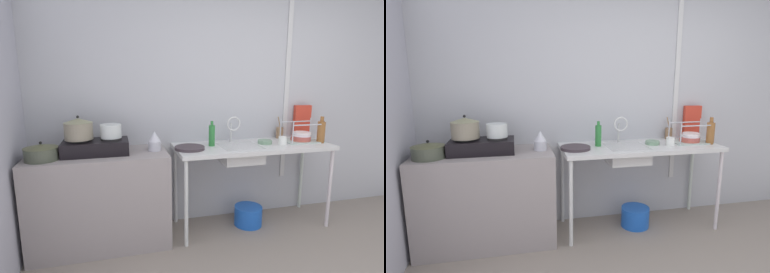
# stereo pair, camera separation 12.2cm
# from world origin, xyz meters

# --- Properties ---
(wall_back) EXTENTS (5.18, 0.10, 2.65)m
(wall_back) POSITION_xyz_m (0.00, 1.93, 1.32)
(wall_back) COLOR #ADAFB6
(wall_back) RESTS_ON ground
(wall_metal_strip) EXTENTS (0.05, 0.01, 2.12)m
(wall_metal_strip) POSITION_xyz_m (0.42, 1.87, 1.45)
(wall_metal_strip) COLOR silver
(counter_concrete) EXTENTS (1.19, 0.56, 0.85)m
(counter_concrete) POSITION_xyz_m (-1.56, 1.59, 0.43)
(counter_concrete) COLOR gray
(counter_concrete) RESTS_ON ground
(counter_sink) EXTENTS (1.56, 0.56, 0.85)m
(counter_sink) POSITION_xyz_m (-0.09, 1.59, 0.79)
(counter_sink) COLOR silver
(counter_sink) RESTS_ON ground
(stove) EXTENTS (0.55, 0.31, 0.14)m
(stove) POSITION_xyz_m (-1.58, 1.59, 0.92)
(stove) COLOR black
(stove) RESTS_ON counter_concrete
(pot_on_left_burner) EXTENTS (0.24, 0.24, 0.20)m
(pot_on_left_burner) POSITION_xyz_m (-1.71, 1.59, 1.08)
(pot_on_left_burner) COLOR gray
(pot_on_left_burner) RESTS_ON stove
(pot_on_right_burner) EXTENTS (0.18, 0.18, 0.12)m
(pot_on_right_burner) POSITION_xyz_m (-1.44, 1.59, 1.05)
(pot_on_right_burner) COLOR silver
(pot_on_right_burner) RESTS_ON stove
(pot_beside_stove) EXTENTS (0.27, 0.27, 0.16)m
(pot_beside_stove) POSITION_xyz_m (-1.99, 1.50, 0.92)
(pot_beside_stove) COLOR #43483B
(pot_beside_stove) RESTS_ON counter_concrete
(percolator) EXTENTS (0.12, 0.12, 0.18)m
(percolator) POSITION_xyz_m (-1.07, 1.59, 0.94)
(percolator) COLOR #B9BAC5
(percolator) RESTS_ON counter_concrete
(sink_basin) EXTENTS (0.39, 0.35, 0.15)m
(sink_basin) POSITION_xyz_m (-0.24, 1.57, 0.77)
(sink_basin) COLOR silver
(sink_basin) RESTS_ON counter_sink
(faucet) EXTENTS (0.15, 0.08, 0.27)m
(faucet) POSITION_xyz_m (-0.25, 1.73, 1.03)
(faucet) COLOR silver
(faucet) RESTS_ON counter_sink
(frying_pan) EXTENTS (0.28, 0.28, 0.03)m
(frying_pan) POSITION_xyz_m (-0.74, 1.56, 0.86)
(frying_pan) COLOR #382E34
(frying_pan) RESTS_ON counter_sink
(dish_rack) EXTENTS (0.38, 0.25, 0.23)m
(dish_rack) POSITION_xyz_m (0.46, 1.60, 0.90)
(dish_rack) COLOR #B4B8C1
(dish_rack) RESTS_ON counter_sink
(cup_by_rack) EXTENTS (0.08, 0.08, 0.08)m
(cup_by_rack) POSITION_xyz_m (0.19, 1.52, 0.89)
(cup_by_rack) COLOR white
(cup_by_rack) RESTS_ON counter_sink
(small_bowl_on_drainboard) EXTENTS (0.14, 0.14, 0.04)m
(small_bowl_on_drainboard) POSITION_xyz_m (0.05, 1.61, 0.87)
(small_bowl_on_drainboard) COLOR gray
(small_bowl_on_drainboard) RESTS_ON counter_sink
(bottle_by_sink) EXTENTS (0.06, 0.06, 0.24)m
(bottle_by_sink) POSITION_xyz_m (-0.50, 1.64, 0.96)
(bottle_by_sink) COLOR #2B7937
(bottle_by_sink) RESTS_ON counter_sink
(bottle_by_rack) EXTENTS (0.08, 0.08, 0.27)m
(bottle_by_rack) POSITION_xyz_m (0.62, 1.51, 0.97)
(bottle_by_rack) COLOR brown
(bottle_by_rack) RESTS_ON counter_sink
(cereal_box) EXTENTS (0.19, 0.08, 0.35)m
(cereal_box) POSITION_xyz_m (0.61, 1.83, 1.03)
(cereal_box) COLOR red
(cereal_box) RESTS_ON counter_sink
(utensil_jar) EXTENTS (0.08, 0.08, 0.24)m
(utensil_jar) POSITION_xyz_m (0.34, 1.82, 0.91)
(utensil_jar) COLOR #8D6A4B
(utensil_jar) RESTS_ON counter_sink
(bucket_on_floor) EXTENTS (0.28, 0.28, 0.20)m
(bucket_on_floor) POSITION_xyz_m (-0.11, 1.59, 0.10)
(bucket_on_floor) COLOR blue
(bucket_on_floor) RESTS_ON ground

